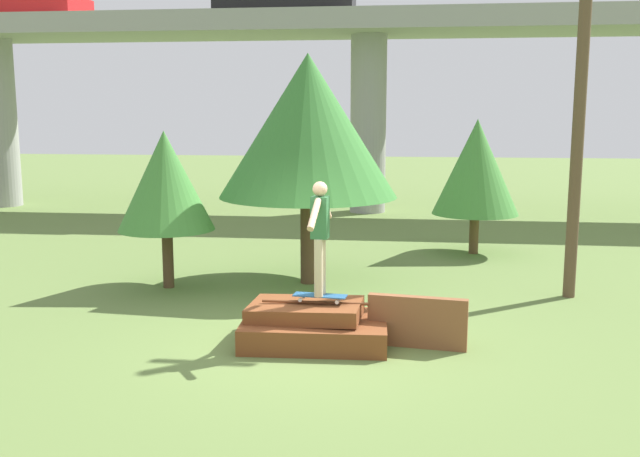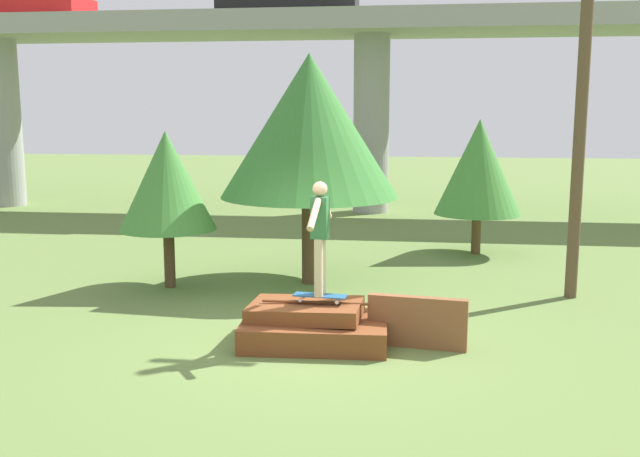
{
  "view_description": "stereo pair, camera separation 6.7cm",
  "coord_description": "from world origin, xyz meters",
  "px_view_note": "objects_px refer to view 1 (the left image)",
  "views": [
    {
      "loc": [
        1.2,
        -9.3,
        3.14
      ],
      "look_at": [
        0.07,
        -0.01,
        1.59
      ],
      "focal_mm": 40.0,
      "sensor_mm": 36.0,
      "label": 1
    },
    {
      "loc": [
        1.27,
        -9.29,
        3.14
      ],
      "look_at": [
        0.07,
        -0.01,
        1.59
      ],
      "focal_mm": 40.0,
      "sensor_mm": 36.0,
      "label": 2
    }
  ],
  "objects_px": {
    "utility_pole": "(582,61)",
    "tree_mid_back": "(476,167)",
    "skateboard": "(320,296)",
    "tree_behind_right": "(308,126)",
    "car_on_overpass_mid": "(20,2)",
    "skater": "(320,230)",
    "tree_behind_left": "(165,181)"
  },
  "relations": [
    {
      "from": "skateboard",
      "to": "tree_behind_right",
      "type": "relative_size",
      "value": 0.18
    },
    {
      "from": "skateboard",
      "to": "utility_pole",
      "type": "bearing_deg",
      "value": 36.94
    },
    {
      "from": "utility_pole",
      "to": "skateboard",
      "type": "bearing_deg",
      "value": -143.06
    },
    {
      "from": "car_on_overpass_mid",
      "to": "tree_mid_back",
      "type": "distance_m",
      "value": 15.94
    },
    {
      "from": "utility_pole",
      "to": "tree_behind_left",
      "type": "relative_size",
      "value": 2.73
    },
    {
      "from": "tree_behind_right",
      "to": "tree_mid_back",
      "type": "bearing_deg",
      "value": 44.08
    },
    {
      "from": "skateboard",
      "to": "car_on_overpass_mid",
      "type": "xyz_separation_m",
      "value": [
        -11.22,
        12.94,
        5.88
      ]
    },
    {
      "from": "utility_pole",
      "to": "tree_mid_back",
      "type": "height_order",
      "value": "utility_pole"
    },
    {
      "from": "tree_behind_right",
      "to": "tree_mid_back",
      "type": "height_order",
      "value": "tree_behind_right"
    },
    {
      "from": "tree_behind_left",
      "to": "tree_behind_right",
      "type": "distance_m",
      "value": 2.7
    },
    {
      "from": "skateboard",
      "to": "tree_behind_right",
      "type": "height_order",
      "value": "tree_behind_right"
    },
    {
      "from": "tree_mid_back",
      "to": "skateboard",
      "type": "bearing_deg",
      "value": -111.93
    },
    {
      "from": "tree_behind_left",
      "to": "tree_mid_back",
      "type": "relative_size",
      "value": 0.94
    },
    {
      "from": "skateboard",
      "to": "tree_mid_back",
      "type": "distance_m",
      "value": 7.19
    },
    {
      "from": "utility_pole",
      "to": "tree_mid_back",
      "type": "relative_size",
      "value": 2.57
    },
    {
      "from": "car_on_overpass_mid",
      "to": "tree_behind_left",
      "type": "relative_size",
      "value": 1.43
    },
    {
      "from": "skater",
      "to": "utility_pole",
      "type": "xyz_separation_m",
      "value": [
        3.92,
        2.95,
        2.37
      ]
    },
    {
      "from": "skater",
      "to": "tree_behind_right",
      "type": "height_order",
      "value": "tree_behind_right"
    },
    {
      "from": "skateboard",
      "to": "car_on_overpass_mid",
      "type": "distance_m",
      "value": 18.11
    },
    {
      "from": "utility_pole",
      "to": "car_on_overpass_mid",
      "type": "bearing_deg",
      "value": 146.59
    },
    {
      "from": "car_on_overpass_mid",
      "to": "tree_behind_right",
      "type": "distance_m",
      "value": 14.72
    },
    {
      "from": "skater",
      "to": "tree_behind_right",
      "type": "distance_m",
      "value": 3.69
    },
    {
      "from": "skater",
      "to": "tree_behind_left",
      "type": "distance_m",
      "value": 4.15
    },
    {
      "from": "tree_behind_left",
      "to": "tree_mid_back",
      "type": "height_order",
      "value": "tree_mid_back"
    },
    {
      "from": "skateboard",
      "to": "skater",
      "type": "distance_m",
      "value": 0.9
    },
    {
      "from": "utility_pole",
      "to": "tree_mid_back",
      "type": "distance_m",
      "value": 4.33
    },
    {
      "from": "car_on_overpass_mid",
      "to": "utility_pole",
      "type": "distance_m",
      "value": 18.33
    },
    {
      "from": "skater",
      "to": "car_on_overpass_mid",
      "type": "distance_m",
      "value": 17.83
    },
    {
      "from": "tree_mid_back",
      "to": "utility_pole",
      "type": "bearing_deg",
      "value": -70.51
    },
    {
      "from": "skateboard",
      "to": "tree_mid_back",
      "type": "xyz_separation_m",
      "value": [
        2.64,
        6.57,
        1.26
      ]
    },
    {
      "from": "skater",
      "to": "tree_mid_back",
      "type": "height_order",
      "value": "tree_mid_back"
    },
    {
      "from": "skateboard",
      "to": "utility_pole",
      "type": "relative_size",
      "value": 0.1
    }
  ]
}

